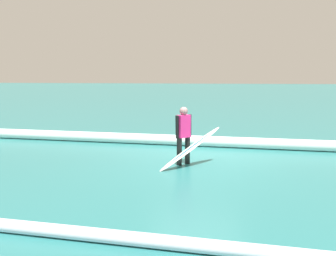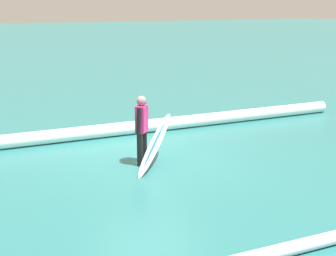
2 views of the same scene
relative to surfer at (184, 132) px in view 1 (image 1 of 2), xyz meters
The scene contains 5 objects.
ground_plane 0.97m from the surfer, 136.40° to the right, with size 181.99×181.99×0.00m, color #266B6B.
surfer is the anchor object (origin of this frame).
surfboard 0.49m from the surfer, 135.96° to the left, with size 1.59×1.46×1.01m.
wave_crest_foreground 2.96m from the surfer, 68.01° to the right, with size 0.36×0.36×17.66m, color white.
wave_crest_midground 5.09m from the surfer, 102.19° to the left, with size 0.20×0.20×20.70m, color white.
Camera 1 is at (-0.91, 9.88, 2.39)m, focal length 39.28 mm.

